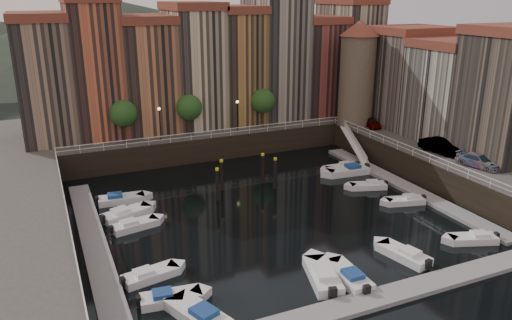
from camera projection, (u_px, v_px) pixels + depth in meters
name	position (u px, v px, depth m)	size (l,w,h in m)	color
ground	(265.00, 209.00, 48.68)	(200.00, 200.00, 0.00)	black
quay_far	(189.00, 131.00, 70.76)	(80.00, 20.00, 3.00)	black
quay_right	(494.00, 163.00, 57.18)	(20.00, 36.00, 3.00)	black
dock_left	(94.00, 244.00, 41.56)	(2.00, 28.00, 0.35)	gray
dock_right	(405.00, 186.00, 53.95)	(2.00, 28.00, 0.35)	gray
dock_near	(370.00, 301.00, 33.87)	(30.00, 2.00, 0.35)	gray
mountains	(109.00, 38.00, 142.27)	(145.00, 100.00, 18.00)	#2D382D
far_terrace	(215.00, 64.00, 66.86)	(48.70, 10.30, 17.50)	#90725B
right_terrace	(455.00, 86.00, 59.07)	(9.30, 24.30, 14.00)	#726356
corner_tower	(357.00, 72.00, 65.67)	(5.20, 5.20, 13.80)	#6B5B4C
promenade_trees	(194.00, 107.00, 61.87)	(21.20, 3.20, 5.20)	black
street_lamps	(200.00, 114.00, 61.35)	(10.36, 0.36, 4.18)	black
railings	(246.00, 158.00, 51.72)	(36.08, 34.04, 0.52)	white
gangway	(355.00, 143.00, 63.29)	(2.78, 8.32, 3.73)	white
mooring_pilings	(245.00, 176.00, 52.78)	(7.11, 2.88, 3.78)	black
boat_left_0	(169.00, 298.00, 33.90)	(4.47, 2.07, 1.01)	silver
boat_left_1	(150.00, 275.00, 36.63)	(4.48, 2.37, 1.00)	silver
boat_left_2	(134.00, 225.00, 44.50)	(4.51, 2.41, 1.01)	silver
boat_left_3	(126.00, 214.00, 46.72)	(5.04, 3.26, 1.14)	silver
boat_left_4	(120.00, 199.00, 50.09)	(4.85, 2.13, 1.10)	silver
boat_right_0	(474.00, 239.00, 42.11)	(4.29, 2.77, 0.97)	silver
boat_right_1	(406.00, 201.00, 49.86)	(4.19, 2.40, 0.94)	silver
boat_right_2	(369.00, 186.00, 53.74)	(4.19, 2.61, 0.94)	silver
boat_right_3	(348.00, 171.00, 57.96)	(5.36, 2.33, 1.21)	silver
boat_right_4	(342.00, 168.00, 59.21)	(4.45, 1.78, 1.01)	silver
boat_near_0	(199.00, 315.00, 31.99)	(3.58, 5.30, 1.20)	silver
boat_near_1	(323.00, 276.00, 36.35)	(3.17, 5.39, 1.21)	silver
boat_near_2	(349.00, 276.00, 36.42)	(1.88, 4.85, 1.11)	silver
boat_near_3	(405.00, 255.00, 39.46)	(2.63, 4.78, 1.07)	silver
car_a	(371.00, 123.00, 66.15)	(1.54, 3.83, 1.30)	gray
car_b	(440.00, 147.00, 55.39)	(1.70, 4.87, 1.61)	gray
car_c	(478.00, 162.00, 50.95)	(1.87, 4.60, 1.34)	gray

